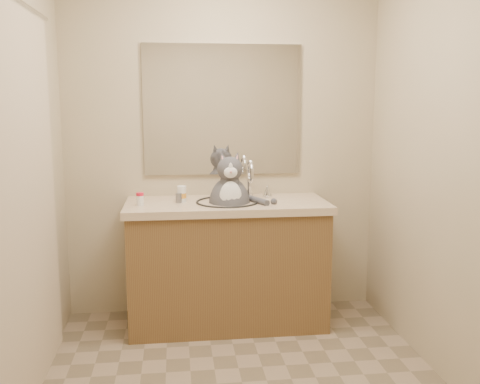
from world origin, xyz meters
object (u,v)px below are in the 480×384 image
pill_bottle_redcap (140,199)px  pill_bottle_orange (182,194)px  cat (230,200)px  grey_canister (179,198)px

pill_bottle_redcap → pill_bottle_orange: bearing=20.1°
pill_bottle_redcap → pill_bottle_orange: size_ratio=0.79×
pill_bottle_orange → pill_bottle_redcap: bearing=-159.9°
cat → pill_bottle_orange: (-0.32, 0.07, 0.03)m
cat → grey_canister: (-0.34, 0.03, 0.01)m
cat → pill_bottle_orange: cat is taller
cat → grey_canister: cat is taller
pill_bottle_redcap → cat: bearing=3.1°
pill_bottle_redcap → grey_canister: (0.25, 0.06, -0.01)m
cat → pill_bottle_orange: 0.32m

